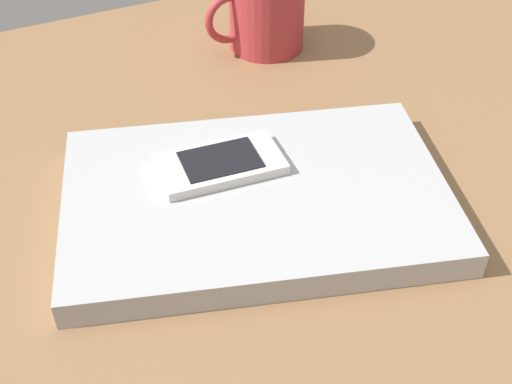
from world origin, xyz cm
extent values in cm
cube|color=olive|center=(0.00, 0.00, 1.50)|extent=(120.00, 80.00, 3.00)
cube|color=#B7BABC|center=(-6.31, 3.73, 4.26)|extent=(37.67, 30.14, 2.51)
cube|color=silver|center=(-4.63, 0.08, 5.98)|extent=(11.37, 6.85, 0.92)
cube|color=black|center=(-4.63, 0.08, 6.51)|extent=(7.14, 5.18, 0.14)
cylinder|color=#B23338|center=(-20.29, -22.32, 7.59)|extent=(8.79, 8.79, 9.18)
torus|color=#B23338|center=(-15.51, -22.32, 7.59)|extent=(6.04, 0.90, 6.04)
camera|label=1|loc=(12.79, 43.33, 42.83)|focal=47.29mm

